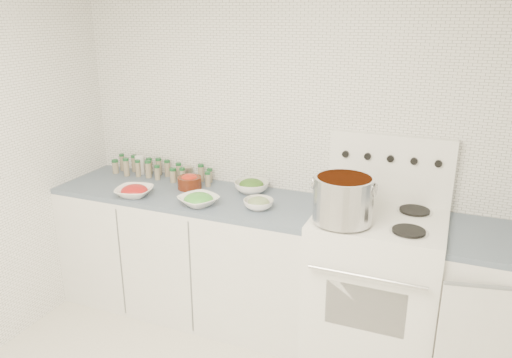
% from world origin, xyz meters
% --- Properties ---
extents(room_walls, '(3.54, 3.04, 2.52)m').
position_xyz_m(room_walls, '(0.00, 0.00, 1.56)').
color(room_walls, white).
rests_on(room_walls, ground).
extents(counter_left, '(1.85, 0.62, 0.90)m').
position_xyz_m(counter_left, '(-0.82, 1.19, 0.45)').
color(counter_left, white).
rests_on(counter_left, ground).
extents(stove, '(0.76, 0.70, 1.36)m').
position_xyz_m(stove, '(0.48, 1.19, 0.50)').
color(stove, white).
rests_on(stove, ground).
extents(stock_pot, '(0.36, 0.34, 0.26)m').
position_xyz_m(stock_pot, '(0.29, 1.00, 1.09)').
color(stock_pot, silver).
rests_on(stock_pot, stove).
extents(bowl_tomato, '(0.29, 0.29, 0.08)m').
position_xyz_m(bowl_tomato, '(-1.12, 0.99, 0.93)').
color(bowl_tomato, white).
rests_on(bowl_tomato, counter_left).
extents(bowl_snowpea, '(0.32, 0.32, 0.08)m').
position_xyz_m(bowl_snowpea, '(-0.64, 1.01, 0.93)').
color(bowl_snowpea, white).
rests_on(bowl_snowpea, counter_left).
extents(bowl_broccoli, '(0.31, 0.31, 0.09)m').
position_xyz_m(bowl_broccoli, '(-0.42, 1.36, 0.94)').
color(bowl_broccoli, white).
rests_on(bowl_broccoli, counter_left).
extents(bowl_zucchini, '(0.22, 0.22, 0.08)m').
position_xyz_m(bowl_zucchini, '(-0.26, 1.10, 0.94)').
color(bowl_zucchini, white).
rests_on(bowl_zucchini, counter_left).
extents(bowl_pepper, '(0.17, 0.17, 0.10)m').
position_xyz_m(bowl_pepper, '(-0.85, 1.27, 0.95)').
color(bowl_pepper, '#4E1C0D').
rests_on(bowl_pepper, counter_left).
extents(salt_canister, '(0.09, 0.09, 0.14)m').
position_xyz_m(salt_canister, '(-1.37, 1.42, 0.97)').
color(salt_canister, white).
rests_on(salt_canister, counter_left).
extents(tin_can, '(0.08, 0.08, 0.09)m').
position_xyz_m(tin_can, '(-0.97, 1.45, 0.95)').
color(tin_can, '#A8A38E').
rests_on(tin_can, counter_left).
extents(spice_cluster, '(0.85, 0.16, 0.14)m').
position_xyz_m(spice_cluster, '(-1.19, 1.40, 0.96)').
color(spice_cluster, gray).
rests_on(spice_cluster, counter_left).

